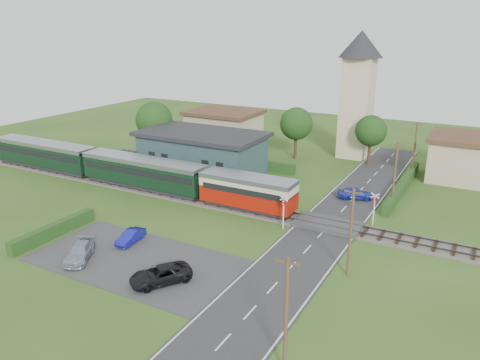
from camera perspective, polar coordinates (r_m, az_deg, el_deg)
The scene contains 32 objects.
ground at distance 47.32m, azimuth -1.67°, elevation -4.21°, with size 120.00×120.00×0.00m, color #2D4C19.
railway_track at distance 48.89m, azimuth -0.49°, elevation -3.31°, with size 76.00×3.20×0.49m.
road at distance 43.52m, azimuth 9.84°, elevation -6.54°, with size 6.00×70.00×0.05m, color #28282B.
car_park at distance 39.32m, azimuth -12.60°, elevation -9.52°, with size 17.00×9.00×0.08m, color #333335.
crossing_deck at distance 45.18m, azimuth 10.70°, elevation -5.35°, with size 6.20×3.40×0.45m, color #333335.
platform at distance 56.52m, azimuth -7.78°, elevation -0.33°, with size 30.00×3.00×0.45m, color gray.
equipment_hut at distance 61.01m, azimuth -13.92°, elevation 2.18°, with size 2.30×2.30×2.55m.
station_building at distance 60.36m, azimuth -4.63°, elevation 3.42°, with size 16.00×9.00×5.30m.
train at distance 56.93m, azimuth -14.15°, elevation 1.47°, with size 43.20×2.90×3.40m.
church_tower at distance 68.35m, azimuth 14.21°, elevation 11.11°, with size 6.00×6.00×17.60m.
house_west at distance 74.47m, azimuth -1.95°, elevation 6.39°, with size 10.80×8.80×5.50m.
house_east at distance 63.58m, azimuth 25.85°, elevation 2.49°, with size 8.80×8.80×5.50m.
hedge_carpark at distance 45.47m, azimuth -21.79°, elevation -5.73°, with size 0.80×9.00×1.20m, color #193814.
hedge_roadside at distance 57.01m, azimuth 19.22°, elevation -0.65°, with size 0.80×18.00×1.20m, color #193814.
hedge_station at distance 64.57m, azimuth -2.40°, elevation 2.58°, with size 22.00×0.80×1.30m, color #193814.
tree_a at distance 67.92m, azimuth -10.42°, elevation 7.18°, with size 5.20×5.20×8.00m.
tree_b at distance 66.62m, azimuth 6.88°, elevation 6.81°, with size 4.60×4.60×7.34m.
tree_c at distance 65.65m, azimuth 15.68°, elevation 5.77°, with size 4.20×4.20×6.78m.
utility_pole_a at distance 25.69m, azimuth 5.64°, elevation -16.06°, with size 1.40×0.22×7.00m.
utility_pole_b at distance 35.72m, azimuth 13.34°, elevation -6.12°, with size 1.40×0.22×7.00m.
utility_pole_c at distance 50.45m, azimuth 18.35°, elevation 0.66°, with size 1.40×0.22×7.00m.
utility_pole_d at distance 61.92m, azimuth 20.51°, elevation 3.59°, with size 1.40×0.22×7.00m.
crossing_signal_near at distance 43.50m, azimuth 5.34°, elevation -3.31°, with size 0.84×0.28×3.28m.
crossing_signal_far at distance 45.80m, azimuth 16.07°, elevation -2.85°, with size 0.84×0.28×3.28m.
streetlamp_west at distance 74.21m, azimuth -8.62°, elevation 6.35°, with size 0.30×0.30×5.15m.
streetlamp_east at distance 66.69m, azimuth 22.65°, elevation 3.80°, with size 0.30×0.30×5.15m.
car_on_road at distance 52.66m, azimuth 13.86°, elevation -1.58°, with size 1.50×3.73×1.27m, color #212EA3.
car_park_blue at distance 42.16m, azimuth -13.18°, elevation -6.72°, with size 1.14×3.26×1.07m, color #161894.
car_park_silver at distance 40.40m, azimuth -18.96°, elevation -8.31°, with size 1.69×4.16×1.21m, color #909AAC.
car_park_dark at distance 35.49m, azimuth -9.66°, elevation -11.32°, with size 2.10×4.56×1.27m, color black.
pedestrian_near at distance 51.15m, azimuth -0.32°, elevation -0.78°, with size 0.69×0.45×1.90m, color gray.
pedestrian_far at distance 58.18m, azimuth -11.72°, elevation 1.13°, with size 0.85×0.66×1.76m, color gray.
Camera 1 is at (22.21, -37.68, 18.06)m, focal length 35.00 mm.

